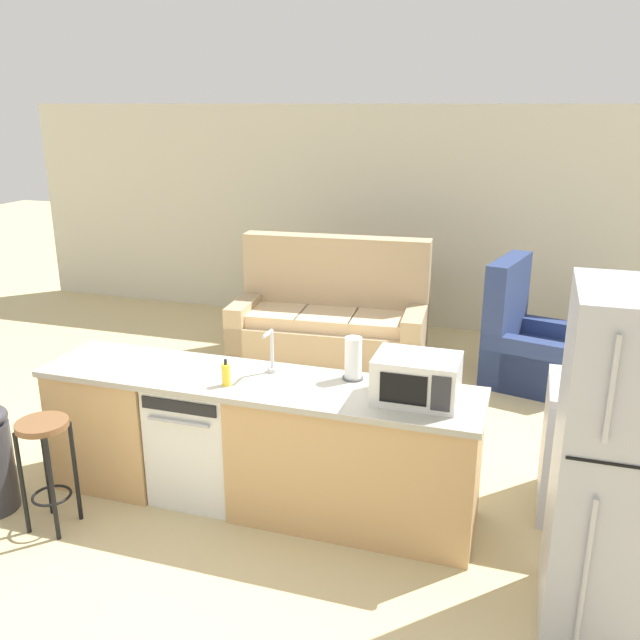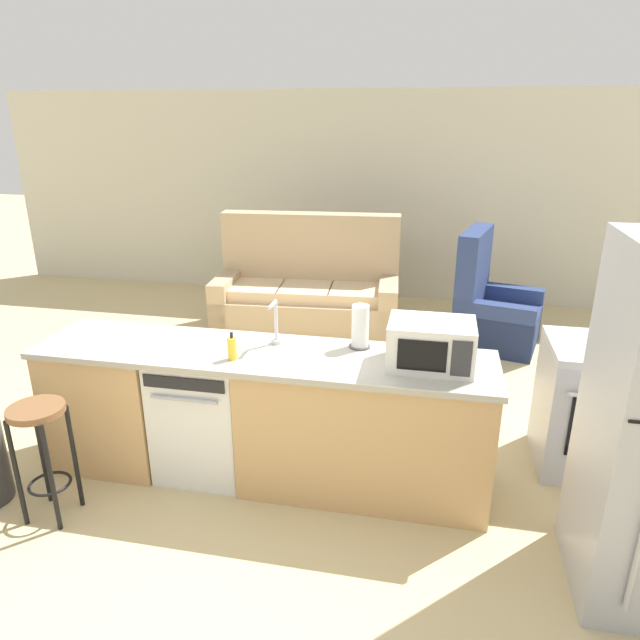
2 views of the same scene
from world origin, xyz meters
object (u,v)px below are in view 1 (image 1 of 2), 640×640
Objects in this scene: stove_range at (604,452)px; microwave at (417,379)px; couch at (331,321)px; armchair at (523,346)px; dishwasher at (203,437)px; paper_towel_roll at (353,359)px; refrigerator at (634,474)px; soap_bottle at (226,375)px; bar_stool at (46,451)px.

microwave reaches higher than stove_range.
stove_range is 3.40m from couch.
armchair is at bearing 77.89° from microwave.
stove_range is 0.75× the size of armchair.
paper_towel_roll is (1.00, 0.21, 0.62)m from dishwasher.
stove_range is 0.44× the size of couch.
paper_towel_roll is at bearing -112.14° from armchair.
refrigerator is 2.37m from soap_bottle.
microwave is at bearing -154.48° from stove_range.
paper_towel_roll is 0.24× the size of armchair.
dishwasher is at bearing 151.85° from soap_bottle.
microwave is at bearing 6.79° from soap_bottle.
microwave is at bearing -102.11° from armchair.
dishwasher is 0.93× the size of stove_range.
paper_towel_roll is at bearing 154.72° from refrigerator.
bar_stool is (-3.34, -0.12, -0.38)m from refrigerator.
refrigerator is 1.77m from paper_towel_roll.
paper_towel_roll is at bearing 11.59° from dishwasher.
couch reaches higher than bar_stool.
soap_bottle is at bearing -86.19° from couch.
couch is at bearing 76.90° from bar_stool.
dishwasher is 1.58m from microwave.
bar_stool is 3.58m from couch.
armchair is at bearing 104.18° from stove_range.
couch is at bearing 109.67° from paper_towel_roll.
paper_towel_roll reaches higher than dishwasher.
armchair reaches higher than paper_towel_roll.
microwave is at bearing -24.80° from paper_towel_roll.
microwave reaches higher than bar_stool.
paper_towel_roll is at bearing 25.28° from soap_bottle.
bar_stool is (-1.74, -0.87, -0.50)m from paper_towel_roll.
stove_range reaches higher than bar_stool.
refrigerator is at bearing -25.46° from microwave.
couch is at bearing 88.60° from dishwasher.
soap_bottle is 3.02m from couch.
stove_range is at bearing 16.48° from soap_bottle.
paper_towel_roll reaches higher than microwave.
refrigerator is 2.46× the size of bar_stool.
dishwasher is 1.19m from paper_towel_roll.
microwave is (-1.15, -0.55, 0.59)m from stove_range.
bar_stool is at bearing -103.10° from couch.
couch reaches higher than dishwasher.
armchair is at bearing 53.52° from dishwasher.
dishwasher is at bearing -168.41° from paper_towel_roll.
paper_towel_roll is 0.14× the size of couch.
couch is at bearing 116.10° from microwave.
refrigerator is (2.60, -0.55, 0.49)m from dishwasher.
soap_bottle is at bearing -163.52° from stove_range.
refrigerator is 1.28m from microwave.
armchair reaches higher than microwave.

